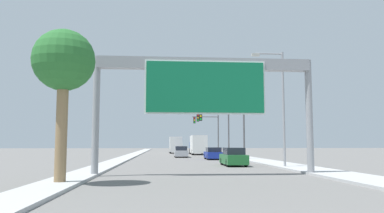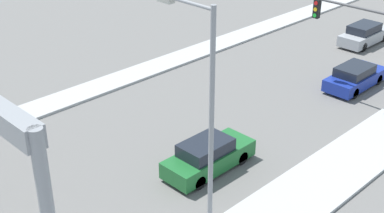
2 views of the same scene
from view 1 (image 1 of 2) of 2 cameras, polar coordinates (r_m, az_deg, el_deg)
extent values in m
cube|color=#B2B2B2|center=(65.10, 4.66, -7.24)|extent=(3.00, 120.00, 0.15)
cube|color=#B2B2B2|center=(64.46, -8.73, -7.21)|extent=(2.00, 120.00, 0.15)
cylinder|color=gray|center=(22.67, -14.44, -1.34)|extent=(0.41, 0.41, 7.06)
cylinder|color=gray|center=(24.06, 17.45, -1.50)|extent=(0.41, 0.41, 7.06)
cube|color=gray|center=(22.92, 1.96, 6.47)|extent=(12.90, 0.60, 0.70)
cube|color=white|center=(22.36, 2.06, 2.95)|extent=(7.23, 0.08, 3.24)
cube|color=#0F6B42|center=(22.31, 2.08, 2.97)|extent=(7.03, 0.16, 3.04)
cube|color=#1E662D|center=(32.40, 6.31, -7.97)|extent=(1.73, 4.53, 0.78)
cube|color=#1E232D|center=(32.16, 6.37, -6.77)|extent=(1.52, 2.36, 0.59)
cylinder|color=black|center=(33.67, 4.59, -8.31)|extent=(0.22, 0.64, 0.64)
cylinder|color=black|center=(33.94, 7.14, -8.27)|extent=(0.22, 0.64, 0.64)
cylinder|color=black|center=(30.90, 5.41, -8.55)|extent=(0.22, 0.64, 0.64)
cylinder|color=black|center=(31.19, 8.18, -8.49)|extent=(0.22, 0.64, 0.64)
cube|color=#A5A8AD|center=(52.00, -1.69, -7.12)|extent=(1.75, 4.71, 0.76)
cube|color=#1E232D|center=(51.76, -1.68, -6.39)|extent=(1.54, 2.45, 0.58)
cylinder|color=black|center=(53.44, -2.60, -7.34)|extent=(0.22, 0.64, 0.64)
cylinder|color=black|center=(53.51, -0.94, -7.34)|extent=(0.22, 0.64, 0.64)
cylinder|color=black|center=(50.52, -2.49, -7.43)|extent=(0.22, 0.64, 0.64)
cylinder|color=black|center=(50.60, -0.74, -7.44)|extent=(0.22, 0.64, 0.64)
cube|color=navy|center=(45.00, 3.26, -7.38)|extent=(1.81, 4.50, 0.71)
cube|color=#1E232D|center=(44.76, 3.29, -6.58)|extent=(1.59, 2.34, 0.54)
cylinder|color=black|center=(46.29, 2.04, -7.60)|extent=(0.22, 0.64, 0.64)
cylinder|color=black|center=(46.50, 4.01, -7.58)|extent=(0.22, 0.64, 0.64)
cylinder|color=black|center=(43.53, 2.46, -7.72)|extent=(0.22, 0.64, 0.64)
cylinder|color=black|center=(43.74, 4.55, -7.70)|extent=(0.22, 0.64, 0.64)
cube|color=white|center=(76.86, -2.59, -6.15)|extent=(2.17, 2.24, 1.86)
cube|color=silver|center=(72.85, -2.49, -5.77)|extent=(2.36, 5.77, 2.87)
cylinder|color=black|center=(76.73, -3.37, -6.69)|extent=(0.28, 1.00, 1.00)
cylinder|color=black|center=(76.80, -1.81, -6.69)|extent=(0.28, 1.00, 1.00)
cylinder|color=black|center=(71.40, -3.29, -6.77)|extent=(0.28, 1.00, 1.00)
cylinder|color=black|center=(71.47, -1.61, -6.77)|extent=(0.28, 1.00, 1.00)
cube|color=navy|center=(67.91, 0.63, -6.20)|extent=(2.25, 2.41, 1.90)
cube|color=silver|center=(63.62, 0.98, -5.77)|extent=(2.45, 6.21, 2.94)
cylinder|color=black|center=(67.72, -0.28, -6.84)|extent=(0.28, 1.00, 1.00)
cylinder|color=black|center=(67.91, 1.56, -6.83)|extent=(0.28, 1.00, 1.00)
cylinder|color=black|center=(61.99, 0.11, -6.94)|extent=(0.28, 1.00, 1.00)
cylinder|color=black|center=(62.20, 2.11, -6.94)|extent=(0.28, 1.00, 1.00)
cylinder|color=#4C4C4F|center=(43.28, 7.93, -4.22)|extent=(0.20, 0.20, 5.87)
cylinder|color=#4C4C4F|center=(42.93, 4.34, -0.73)|extent=(5.42, 0.14, 0.14)
cube|color=black|center=(42.59, 1.32, -1.48)|extent=(0.35, 0.28, 1.05)
cylinder|color=red|center=(42.46, 1.34, -1.00)|extent=(0.22, 0.04, 0.22)
cylinder|color=yellow|center=(42.43, 1.34, -1.47)|extent=(0.22, 0.04, 0.22)
cylinder|color=green|center=(42.41, 1.34, -1.94)|extent=(0.22, 0.04, 0.22)
cylinder|color=#4C4C4F|center=(53.09, 5.61, -4.24)|extent=(0.20, 0.20, 6.36)
cylinder|color=#4C4C4F|center=(52.88, 3.05, -1.13)|extent=(4.74, 0.14, 0.14)
cube|color=black|center=(52.62, 0.90, -1.74)|extent=(0.35, 0.28, 1.05)
cylinder|color=red|center=(52.48, 0.92, -1.35)|extent=(0.22, 0.04, 0.22)
cylinder|color=yellow|center=(52.46, 0.92, -1.73)|extent=(0.22, 0.04, 0.22)
cylinder|color=green|center=(52.43, 0.92, -2.11)|extent=(0.22, 0.04, 0.22)
cylinder|color=#4C4C4F|center=(62.97, 4.02, -4.34)|extent=(0.20, 0.20, 6.65)
cylinder|color=#4C4C4F|center=(62.82, 2.03, -1.58)|extent=(4.36, 0.14, 0.14)
cube|color=black|center=(62.61, 0.37, -2.10)|extent=(0.35, 0.28, 1.05)
cylinder|color=red|center=(62.47, 0.38, -1.77)|extent=(0.22, 0.04, 0.22)
cylinder|color=yellow|center=(62.45, 0.38, -2.09)|extent=(0.22, 0.04, 0.22)
cylinder|color=green|center=(62.43, 0.38, -2.41)|extent=(0.22, 0.04, 0.22)
cylinder|color=#8C704C|center=(18.36, -19.23, -2.18)|extent=(0.53, 0.53, 5.81)
sphere|color=#286B2D|center=(18.75, -18.94, 6.71)|extent=(2.91, 2.91, 2.91)
cylinder|color=gray|center=(29.96, 13.78, -0.42)|extent=(0.18, 0.18, 9.08)
cylinder|color=gray|center=(30.35, 11.64, 7.88)|extent=(2.15, 0.12, 0.12)
cube|color=#B2B2A8|center=(30.05, 9.65, 7.78)|extent=(0.60, 0.28, 0.20)
camera|label=2|loc=(28.71, 43.94, 20.06)|focal=50.00mm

